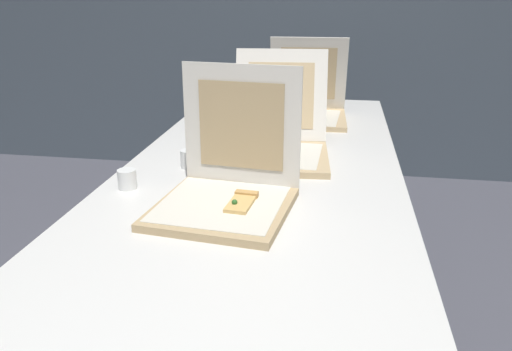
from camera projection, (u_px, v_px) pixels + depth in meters
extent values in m
cube|color=silver|center=(259.00, 177.00, 1.72)|extent=(0.95, 2.48, 0.03)
cylinder|color=gray|center=(221.00, 162.00, 2.98)|extent=(0.04, 0.04, 0.70)
cylinder|color=gray|center=(362.00, 170.00, 2.86)|extent=(0.04, 0.04, 0.70)
cube|color=tan|center=(222.00, 209.00, 1.41)|extent=(0.40, 0.40, 0.02)
cube|color=silver|center=(221.00, 203.00, 1.41)|extent=(0.36, 0.36, 0.00)
cube|color=silver|center=(241.00, 125.00, 1.51)|extent=(0.36, 0.05, 0.36)
cube|color=tan|center=(241.00, 126.00, 1.50)|extent=(0.26, 0.03, 0.26)
cube|color=#E0B266|center=(241.00, 203.00, 1.40)|extent=(0.07, 0.13, 0.01)
cube|color=tan|center=(247.00, 194.00, 1.45)|extent=(0.07, 0.03, 0.02)
sphere|color=#2D6628|center=(235.00, 202.00, 1.38)|extent=(0.02, 0.02, 0.02)
cube|color=tan|center=(277.00, 158.00, 1.83)|extent=(0.39, 0.39, 0.02)
cube|color=silver|center=(278.00, 154.00, 1.83)|extent=(0.31, 0.31, 0.00)
cube|color=silver|center=(281.00, 95.00, 1.99)|extent=(0.37, 0.17, 0.34)
cube|color=tan|center=(281.00, 95.00, 1.99)|extent=(0.27, 0.12, 0.24)
cube|color=tan|center=(306.00, 119.00, 2.36)|extent=(0.38, 0.38, 0.02)
cube|color=silver|center=(304.00, 117.00, 2.35)|extent=(0.33, 0.33, 0.00)
cube|color=silver|center=(309.00, 74.00, 2.42)|extent=(0.37, 0.11, 0.35)
cube|color=tan|center=(308.00, 74.00, 2.42)|extent=(0.26, 0.08, 0.25)
cylinder|color=white|center=(309.00, 109.00, 2.37)|extent=(0.03, 0.03, 0.00)
cylinder|color=white|center=(310.00, 112.00, 2.37)|extent=(0.01, 0.00, 0.03)
cylinder|color=white|center=(308.00, 112.00, 2.38)|extent=(0.01, 0.00, 0.03)
cylinder|color=white|center=(307.00, 112.00, 2.36)|extent=(0.01, 0.00, 0.03)
cylinder|color=white|center=(189.00, 159.00, 1.75)|extent=(0.06, 0.06, 0.06)
cylinder|color=white|center=(221.00, 136.00, 2.03)|extent=(0.06, 0.06, 0.06)
cylinder|color=white|center=(127.00, 179.00, 1.57)|extent=(0.06, 0.06, 0.06)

